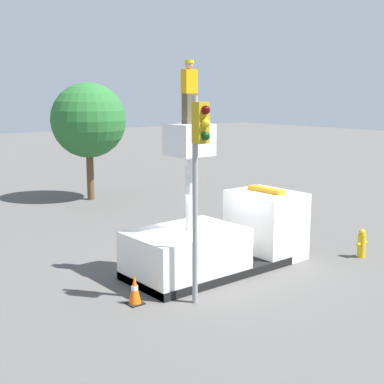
{
  "coord_description": "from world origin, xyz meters",
  "views": [
    {
      "loc": [
        -10.21,
        -11.81,
        5.37
      ],
      "look_at": [
        -1.3,
        -0.82,
        2.74
      ],
      "focal_mm": 50.0,
      "sensor_mm": 36.0,
      "label": 1
    }
  ],
  "objects": [
    {
      "name": "worker",
      "position": [
        -0.73,
        0.0,
        5.4
      ],
      "size": [
        0.4,
        0.26,
        1.75
      ],
      "color": "brown",
      "rests_on": "bucket_truck"
    },
    {
      "name": "bucket_truck",
      "position": [
        0.5,
        0.0,
        0.95
      ],
      "size": [
        5.93,
        2.36,
        4.52
      ],
      "color": "black",
      "rests_on": "ground"
    },
    {
      "name": "fire_hydrant",
      "position": [
        4.89,
        -2.11,
        0.47
      ],
      "size": [
        0.5,
        0.26,
        0.96
      ],
      "color": "gold",
      "rests_on": "ground"
    },
    {
      "name": "traffic_cone_rear",
      "position": [
        -3.13,
        -0.74,
        0.38
      ],
      "size": [
        0.41,
        0.41,
        0.79
      ],
      "color": "black",
      "rests_on": "ground"
    },
    {
      "name": "traffic_light_pole",
      "position": [
        -1.86,
        -1.79,
        3.76
      ],
      "size": [
        0.34,
        0.57,
        5.31
      ],
      "color": "gray",
      "rests_on": "ground"
    },
    {
      "name": "tree_left_bg",
      "position": [
        2.68,
        12.3,
        4.02
      ],
      "size": [
        3.74,
        3.74,
        5.9
      ],
      "color": "brown",
      "rests_on": "ground"
    },
    {
      "name": "ground_plane",
      "position": [
        0.0,
        0.0,
        0.0
      ],
      "size": [
        120.0,
        120.0,
        0.0
      ],
      "primitive_type": "plane",
      "color": "#565451"
    }
  ]
}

